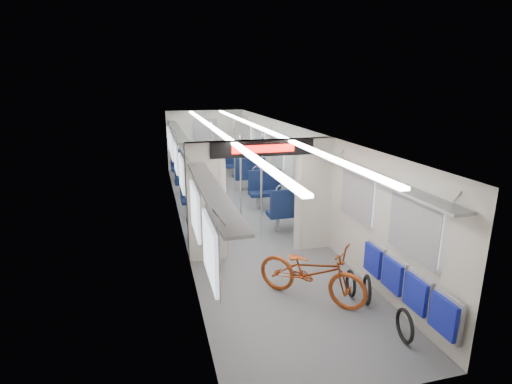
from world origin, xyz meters
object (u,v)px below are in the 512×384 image
bike_hoop_b (367,291)px  stanchion_far_right (234,162)px  flip_bench (405,284)px  bike_hoop_a (405,327)px  bike_hoop_c (351,285)px  seat_bay_near_left (203,204)px  seat_bay_near_right (276,196)px  stanchion_near_right (261,187)px  seat_bay_far_right (243,166)px  seat_bay_far_left (188,170)px  stanchion_near_left (241,191)px  stanchion_far_left (213,164)px  bicycle (311,272)px

bike_hoop_b → stanchion_far_right: bearing=98.2°
flip_bench → bike_hoop_a: 0.63m
bike_hoop_b → flip_bench: bearing=-62.7°
bike_hoop_c → seat_bay_near_left: (-1.88, 3.87, 0.34)m
flip_bench → seat_bay_near_right: bearing=95.0°
bike_hoop_c → stanchion_near_right: 3.07m
bike_hoop_a → stanchion_near_right: 4.26m
flip_bench → seat_bay_near_right: size_ratio=0.97×
seat_bay_far_right → seat_bay_near_right: bearing=-90.0°
stanchion_near_right → seat_bay_far_left: bearing=103.5°
bike_hoop_a → bike_hoop_b: (-0.01, 0.97, 0.01)m
stanchion_near_left → stanchion_far_right: 3.08m
bike_hoop_b → stanchion_far_right: (-0.85, 5.96, 0.94)m
seat_bay_far_right → stanchion_far_left: bearing=-121.0°
seat_bay_near_left → stanchion_far_right: stanchion_far_right is taller
seat_bay_near_right → bike_hoop_a: bearing=-88.4°
stanchion_near_left → bike_hoop_b: bearing=-65.2°
seat_bay_far_left → stanchion_far_left: (0.52, -2.11, 0.58)m
seat_bay_far_left → stanchion_far_right: 2.35m
seat_bay_near_left → stanchion_near_right: bearing=-42.0°
seat_bay_far_right → stanchion_near_right: size_ratio=0.99×
flip_bench → stanchion_far_right: bearing=99.9°
bike_hoop_c → stanchion_far_right: 5.80m
seat_bay_far_left → stanchion_far_right: bearing=-59.4°
bike_hoop_b → stanchion_near_left: (-1.35, 2.92, 0.94)m
stanchion_far_left → bicycle: bearing=-82.6°
seat_bay_near_right → bicycle: bearing=-99.4°
flip_bench → seat_bay_far_right: (-0.42, 8.60, -0.01)m
seat_bay_near_left → seat_bay_far_right: bearing=64.5°
bike_hoop_b → bicycle: bearing=155.7°
bike_hoop_b → seat_bay_far_left: seat_bay_far_left is taller
seat_bay_far_right → bicycle: bearing=-94.8°
stanchion_near_right → bike_hoop_a: bearing=-78.0°
flip_bench → stanchion_far_left: (-1.77, 6.34, 0.57)m
seat_bay_far_right → stanchion_near_right: bearing=-98.2°
seat_bay_near_left → seat_bay_near_right: 1.87m
flip_bench → stanchion_near_right: (-1.13, 3.64, 0.57)m
flip_bench → seat_bay_near_right: (-0.42, 4.80, -0.02)m
flip_bench → stanchion_near_left: stanchion_near_left is taller
seat_bay_near_right → stanchion_far_left: size_ratio=0.96×
flip_bench → stanchion_far_left: stanchion_far_left is taller
seat_bay_near_right → stanchion_far_right: stanchion_far_right is taller
flip_bench → seat_bay_near_left: 5.21m
bike_hoop_a → stanchion_near_left: size_ratio=0.20×
bicycle → seat_bay_near_right: bearing=35.1°
seat_bay_near_left → stanchion_near_right: (1.16, -1.04, 0.61)m
stanchion_near_right → stanchion_far_left: bearing=103.3°
bike_hoop_a → seat_bay_far_right: seat_bay_far_right is taller
seat_bay_near_right → stanchion_far_right: size_ratio=0.96×
bike_hoop_c → seat_bay_far_left: size_ratio=0.19×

